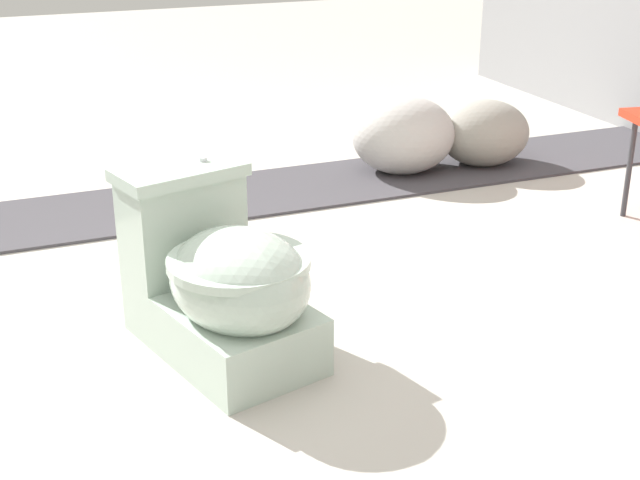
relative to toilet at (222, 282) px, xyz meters
The scene contains 5 objects.
ground_plane 0.22m from the toilet, behind, with size 14.00×14.00×0.00m, color #B7B2A8.
gravel_strip 1.38m from the toilet, 158.13° to the left, with size 0.56×8.00×0.01m, color #423F44.
toilet is the anchor object (origin of this frame).
boulder_near 1.79m from the toilet, 136.58° to the left, with size 0.48×0.41×0.36m, color #B7B2AD.
boulder_far 2.06m from the toilet, 127.62° to the left, with size 0.43×0.36×0.31m, color gray.
Camera 1 is at (2.24, -0.60, 1.28)m, focal length 50.00 mm.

